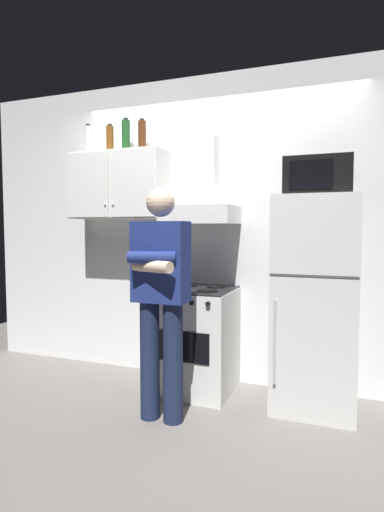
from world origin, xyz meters
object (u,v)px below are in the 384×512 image
refrigerator (316,303)px  bottle_vodka_clear (88,140)px  bottle_rum_dark (142,136)px  microwave (318,177)px  bottle_wine_green (126,136)px  range_hood (202,200)px  person_standing (161,294)px  stove_oven (197,339)px  bottle_beer_brown (110,139)px  upper_cabinet (119,186)px

refrigerator → bottle_vodka_clear: (-2.08, 0.13, 1.38)m
refrigerator → bottle_rum_dark: bottle_rum_dark is taller
microwave → bottle_wine_green: bearing=175.1°
range_hood → refrigerator: size_ratio=0.47×
range_hood → person_standing: (-0.05, -0.73, -0.70)m
bottle_rum_dark → refrigerator: bearing=-6.3°
person_standing → stove_oven: bearing=85.3°
stove_oven → bottle_wine_green: bearing=167.6°
microwave → person_standing: microwave is taller
stove_oven → refrigerator: size_ratio=0.55×
bottle_beer_brown → bottle_vodka_clear: (-0.24, 0.01, 0.01)m
bottle_beer_brown → bottle_vodka_clear: bottle_vodka_clear is taller
refrigerator → person_standing: size_ratio=0.98×
range_hood → microwave: bearing=-6.5°
person_standing → microwave: bearing=32.0°
stove_oven → range_hood: size_ratio=1.17×
stove_oven → bottle_beer_brown: size_ratio=3.40×
stove_oven → bottle_rum_dark: bearing=163.8°
refrigerator → bottle_beer_brown: size_ratio=6.22×
bottle_beer_brown → bottle_rum_dark: 0.31m
refrigerator → upper_cabinet: bearing=175.9°
refrigerator → bottle_rum_dark: bearing=173.7°
range_hood → bottle_wine_green: 0.96m
stove_oven → upper_cabinet: bearing=171.1°
refrigerator → bottle_beer_brown: bearing=176.4°
upper_cabinet → person_standing: (0.75, -0.73, -0.85)m
bottle_wine_green → refrigerator: bearing=-5.5°
upper_cabinet → stove_oven: size_ratio=1.03×
person_standing → bottle_wine_green: bearing=132.2°
upper_cabinet → refrigerator: (1.75, -0.12, -0.95)m
bottle_vodka_clear → range_hood: bearing=-0.1°
person_standing → bottle_vodka_clear: size_ratio=5.83×
stove_oven → bottle_wine_green: (-0.75, 0.17, 1.77)m
refrigerator → stove_oven: bearing=-180.0°
person_standing → bottle_beer_brown: 1.68m
stove_oven → person_standing: (-0.05, -0.61, 0.47)m
range_hood → bottle_wine_green: bottle_wine_green is taller
refrigerator → bottle_beer_brown: 2.30m
range_hood → bottle_beer_brown: bottle_beer_brown is taller
bottle_beer_brown → range_hood: bearing=0.7°
upper_cabinet → range_hood: bearing=0.1°
refrigerator → person_standing: person_standing is taller
stove_oven → bottle_wine_green: size_ratio=2.82×
stove_oven → microwave: (0.95, 0.02, 1.31)m
person_standing → bottle_rum_dark: (-0.54, 0.78, 1.29)m
range_hood → upper_cabinet: bearing=-179.9°
person_standing → range_hood: bearing=86.1°
microwave → refrigerator: bearing=-89.1°
stove_oven → range_hood: range_hood is taller
range_hood → bottle_beer_brown: (-0.89, -0.01, 0.57)m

